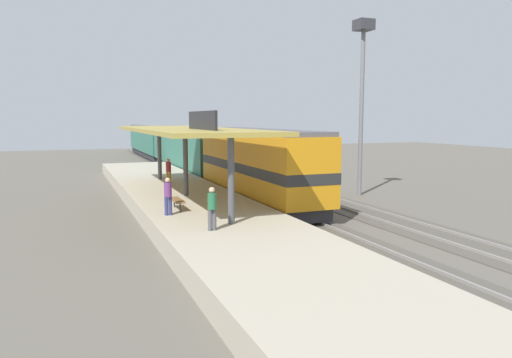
{
  "coord_description": "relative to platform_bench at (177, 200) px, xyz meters",
  "views": [
    {
      "loc": [
        -10.88,
        -26.64,
        5.25
      ],
      "look_at": [
        -1.38,
        -2.65,
        2.0
      ],
      "focal_mm": 33.91,
      "sensor_mm": 36.0,
      "label": 1
    }
  ],
  "objects": [
    {
      "name": "person_boarding",
      "position": [
        -0.67,
        -1.18,
        0.51
      ],
      "size": [
        0.34,
        0.34,
        1.71
      ],
      "color": "navy",
      "rests_on": "platform"
    },
    {
      "name": "passenger_carriage_rear",
      "position": [
        6.0,
        43.4,
        0.97
      ],
      "size": [
        2.9,
        20.0,
        4.24
      ],
      "color": "#28282D",
      "rests_on": "track_near"
    },
    {
      "name": "light_mast",
      "position": [
        13.8,
        5.3,
        7.05
      ],
      "size": [
        1.1,
        1.1,
        11.7
      ],
      "color": "slate",
      "rests_on": "ground"
    },
    {
      "name": "ground_plane",
      "position": [
        8.0,
        4.05,
        -1.34
      ],
      "size": [
        120.0,
        120.0,
        0.0
      ],
      "primitive_type": "plane",
      "color": "#5B564C"
    },
    {
      "name": "locomotive",
      "position": [
        6.0,
        4.6,
        1.07
      ],
      "size": [
        2.93,
        14.43,
        4.44
      ],
      "color": "#28282D",
      "rests_on": "track_near"
    },
    {
      "name": "track_far",
      "position": [
        10.6,
        4.05,
        -1.31
      ],
      "size": [
        3.2,
        110.0,
        0.16
      ],
      "color": "#4E4941",
      "rests_on": "ground"
    },
    {
      "name": "platform_bench",
      "position": [
        0.0,
        0.0,
        0.0
      ],
      "size": [
        0.44,
        1.7,
        0.5
      ],
      "color": "#333338",
      "rests_on": "platform"
    },
    {
      "name": "station_canopy",
      "position": [
        1.4,
        3.95,
        3.19
      ],
      "size": [
        5.2,
        18.0,
        4.7
      ],
      "color": "#47474C",
      "rests_on": "platform"
    },
    {
      "name": "passenger_carriage_front",
      "position": [
        6.0,
        22.6,
        0.97
      ],
      "size": [
        2.9,
        20.0,
        4.24
      ],
      "color": "#28282D",
      "rests_on": "track_near"
    },
    {
      "name": "track_near",
      "position": [
        6.0,
        4.05,
        -1.31
      ],
      "size": [
        3.2,
        110.0,
        0.16
      ],
      "color": "#4E4941",
      "rests_on": "ground"
    },
    {
      "name": "platform",
      "position": [
        1.4,
        4.05,
        -0.89
      ],
      "size": [
        6.0,
        44.0,
        0.9
      ],
      "primitive_type": "cube",
      "color": "#A89E89",
      "rests_on": "ground"
    },
    {
      "name": "person_waiting",
      "position": [
        0.32,
        -4.81,
        0.51
      ],
      "size": [
        0.34,
        0.34,
        1.71
      ],
      "color": "#4C4C51",
      "rests_on": "platform"
    },
    {
      "name": "person_walking",
      "position": [
        1.45,
        9.2,
        0.51
      ],
      "size": [
        0.34,
        0.34,
        1.71
      ],
      "color": "olive",
      "rests_on": "platform"
    }
  ]
}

